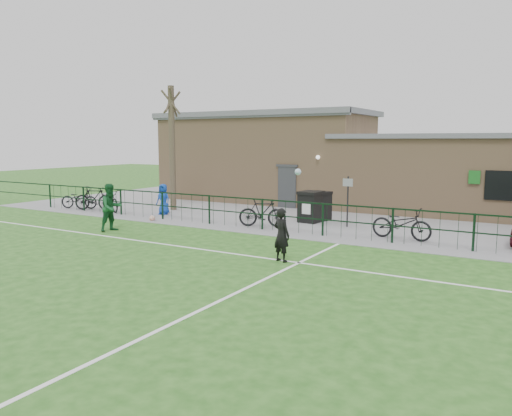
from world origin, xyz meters
The scene contains 20 objects.
ground centered at (0.00, 0.00, 0.00)m, with size 90.00×90.00×0.00m, color #235418.
paving_strip centered at (0.00, 13.50, 0.01)m, with size 34.00×13.00×0.02m, color gray.
pitch_line_touch centered at (0.00, 7.80, 0.00)m, with size 28.00×0.10×0.01m, color white.
pitch_line_mid centered at (0.00, 4.00, 0.00)m, with size 28.00×0.10×0.01m, color white.
pitch_line_perp centered at (2.00, 0.00, 0.00)m, with size 0.10×16.00×0.01m, color white.
perimeter_fence centered at (0.00, 8.00, 0.60)m, with size 28.00×0.10×1.20m, color black.
bare_tree centered at (-8.00, 10.50, 3.00)m, with size 0.30×0.30×6.00m, color #433729.
wheelie_bin_left centered at (-0.50, 11.09, 0.60)m, with size 0.76×0.86×1.15m, color black.
wheelie_bin_right centered at (-0.61, 10.52, 0.62)m, with size 0.80×0.90×1.21m, color black.
sign_post centered at (1.12, 10.17, 1.02)m, with size 0.06×0.06×2.00m, color black.
bicycle_a centered at (-12.34, 8.42, 0.52)m, with size 0.66×1.89×0.99m, color black.
bicycle_b centered at (-11.25, 8.39, 0.60)m, with size 0.55×1.94×1.17m, color black.
bicycle_c centered at (-10.22, 8.49, 0.56)m, with size 0.71×2.04×1.07m, color black.
bicycle_d centered at (-1.80, 8.52, 0.58)m, with size 0.53×1.87×1.13m, color black.
bicycle_e centered at (3.60, 8.76, 0.57)m, with size 0.73×2.09×1.10m, color black.
spectator_child centered at (-7.36, 9.04, 0.73)m, with size 0.69×0.45×1.41m, color #123EA9.
goalkeeper_kick centered at (1.46, 3.99, 0.82)m, with size 1.30×3.18×2.47m.
outfield_player centered at (-6.29, 4.88, 0.90)m, with size 0.87×0.68×1.80m, color #175128.
ball_ground centered at (-6.58, 7.42, 0.12)m, with size 0.24×0.24×0.24m, color silver.
clubhouse centered at (-0.88, 16.50, 2.22)m, with size 24.25×5.40×4.96m.
Camera 1 is at (7.93, -8.36, 3.42)m, focal length 35.00 mm.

